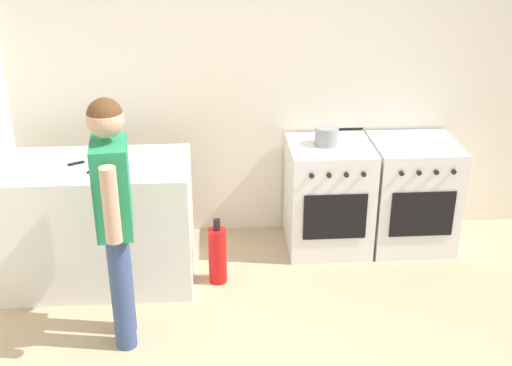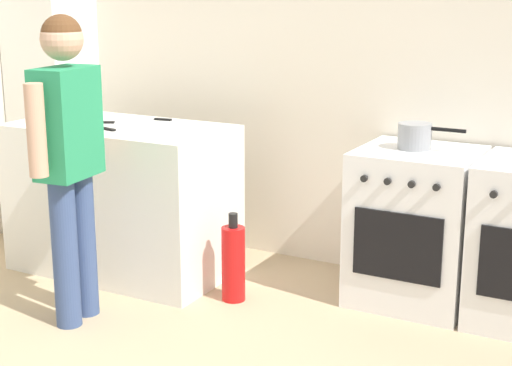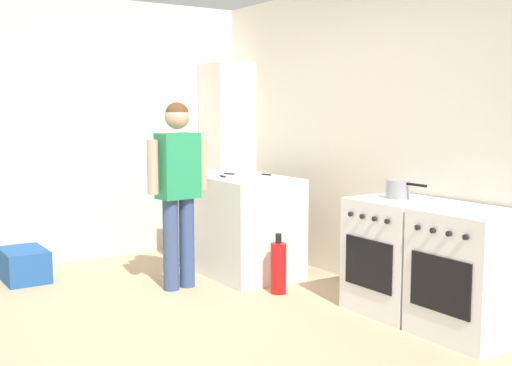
# 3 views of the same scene
# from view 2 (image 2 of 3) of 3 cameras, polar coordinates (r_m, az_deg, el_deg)

# --- Properties ---
(back_wall) EXTENTS (6.00, 0.10, 2.60)m
(back_wall) POSITION_cam_2_polar(r_m,az_deg,el_deg) (4.64, 9.26, 9.09)
(back_wall) COLOR silver
(back_wall) RESTS_ON ground
(counter_unit) EXTENTS (1.30, 0.70, 0.90)m
(counter_unit) POSITION_cam_2_polar(r_m,az_deg,el_deg) (4.79, -9.69, -1.12)
(counter_unit) COLOR silver
(counter_unit) RESTS_ON ground
(oven_left) EXTENTS (0.63, 0.62, 0.85)m
(oven_left) POSITION_cam_2_polar(r_m,az_deg,el_deg) (4.36, 11.51, -3.09)
(oven_left) COLOR white
(oven_left) RESTS_ON ground
(pot) EXTENTS (0.36, 0.18, 0.14)m
(pot) POSITION_cam_2_polar(r_m,az_deg,el_deg) (4.26, 11.50, 3.37)
(pot) COLOR gray
(pot) RESTS_ON oven_left
(knife_paring) EXTENTS (0.21, 0.07, 0.01)m
(knife_paring) POSITION_cam_2_polar(r_m,az_deg,el_deg) (4.56, -10.96, 3.91)
(knife_paring) COLOR silver
(knife_paring) RESTS_ON counter_unit
(knife_chef) EXTENTS (0.31, 0.07, 0.01)m
(knife_chef) POSITION_cam_2_polar(r_m,az_deg,el_deg) (4.85, -7.69, 4.65)
(knife_chef) COLOR silver
(knife_chef) RESTS_ON counter_unit
(knife_carving) EXTENTS (0.30, 0.19, 0.01)m
(knife_carving) POSITION_cam_2_polar(r_m,az_deg,el_deg) (4.75, -9.76, 4.35)
(knife_carving) COLOR silver
(knife_carving) RESTS_ON counter_unit
(person) EXTENTS (0.24, 0.57, 1.57)m
(person) POSITION_cam_2_polar(r_m,az_deg,el_deg) (4.00, -13.50, 2.64)
(person) COLOR #384C7A
(person) RESTS_ON ground
(fire_extinguisher) EXTENTS (0.13, 0.13, 0.50)m
(fire_extinguisher) POSITION_cam_2_polar(r_m,az_deg,el_deg) (4.33, -1.66, -5.82)
(fire_extinguisher) COLOR red
(fire_extinguisher) RESTS_ON ground
(larder_cabinet) EXTENTS (0.48, 0.44, 2.00)m
(larder_cabinet) POSITION_cam_2_polar(r_m,az_deg,el_deg) (5.65, -14.57, 6.66)
(larder_cabinet) COLOR silver
(larder_cabinet) RESTS_ON ground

